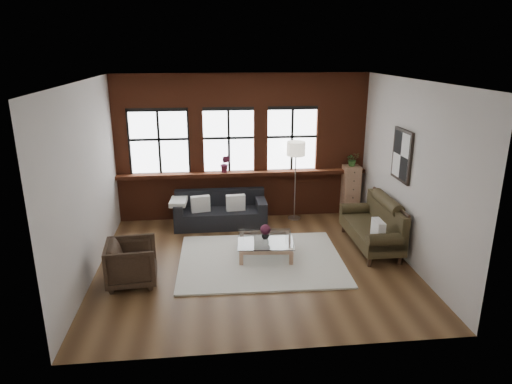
{
  "coord_description": "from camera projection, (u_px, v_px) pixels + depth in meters",
  "views": [
    {
      "loc": [
        -0.77,
        -7.4,
        3.7
      ],
      "look_at": [
        0.1,
        0.6,
        1.15
      ],
      "focal_mm": 32.0,
      "sensor_mm": 36.0,
      "label": 1
    }
  ],
  "objects": [
    {
      "name": "window_mid",
      "position": [
        229.0,
        141.0,
        9.97
      ],
      "size": [
        1.38,
        0.1,
        1.5
      ],
      "primitive_type": null,
      "color": "black",
      "rests_on": "brick_backwall"
    },
    {
      "name": "vintage_settee",
      "position": [
        371.0,
        223.0,
        8.72
      ],
      "size": [
        0.82,
        1.84,
        0.98
      ],
      "primitive_type": null,
      "color": "#342B18",
      "rests_on": "floor"
    },
    {
      "name": "armchair",
      "position": [
        132.0,
        263.0,
        7.41
      ],
      "size": [
        0.86,
        0.84,
        0.73
      ],
      "primitive_type": "imported",
      "rotation": [
        0.0,
        0.0,
        1.66
      ],
      "color": "black",
      "rests_on": "floor"
    },
    {
      "name": "wall_poster",
      "position": [
        402.0,
        155.0,
        8.22
      ],
      "size": [
        0.05,
        0.74,
        0.94
      ],
      "primitive_type": null,
      "color": "black",
      "rests_on": "wall_right"
    },
    {
      "name": "drawer_chest",
      "position": [
        350.0,
        191.0,
        10.37
      ],
      "size": [
        0.36,
        0.36,
        1.18
      ],
      "primitive_type": "cube",
      "color": "tan",
      "rests_on": "floor"
    },
    {
      "name": "window_left",
      "position": [
        159.0,
        143.0,
        9.82
      ],
      "size": [
        1.38,
        0.1,
        1.5
      ],
      "primitive_type": null,
      "color": "black",
      "rests_on": "brick_backwall"
    },
    {
      "name": "wall_back",
      "position": [
        242.0,
        147.0,
        10.1
      ],
      "size": [
        5.5,
        0.0,
        5.5
      ],
      "primitive_type": "plane",
      "rotation": [
        1.57,
        0.0,
        0.0
      ],
      "color": "beige",
      "rests_on": "ground"
    },
    {
      "name": "wall_front",
      "position": [
        276.0,
        235.0,
        5.36
      ],
      "size": [
        5.5,
        0.0,
        5.5
      ],
      "primitive_type": "plane",
      "rotation": [
        -1.57,
        0.0,
        0.0
      ],
      "color": "beige",
      "rests_on": "ground"
    },
    {
      "name": "floor_lamp",
      "position": [
        295.0,
        178.0,
        10.06
      ],
      "size": [
        0.4,
        0.4,
        1.92
      ],
      "primitive_type": null,
      "color": "#A5A5A8",
      "rests_on": "floor"
    },
    {
      "name": "wall_right",
      "position": [
        409.0,
        173.0,
        8.01
      ],
      "size": [
        0.0,
        5.0,
        5.0
      ],
      "primitive_type": "plane",
      "rotation": [
        1.57,
        0.0,
        -1.57
      ],
      "color": "beige",
      "rests_on": "ground"
    },
    {
      "name": "coffee_table",
      "position": [
        265.0,
        247.0,
        8.48
      ],
      "size": [
        1.09,
        1.09,
        0.34
      ],
      "primitive_type": null,
      "rotation": [
        0.0,
        0.0,
        -0.09
      ],
      "color": "tan",
      "rests_on": "shag_rug"
    },
    {
      "name": "pillow_settee",
      "position": [
        378.0,
        229.0,
        8.15
      ],
      "size": [
        0.14,
        0.38,
        0.34
      ],
      "primitive_type": "cube",
      "rotation": [
        0.0,
        0.0,
        -0.01
      ],
      "color": "white",
      "rests_on": "vintage_settee"
    },
    {
      "name": "pillow_b",
      "position": [
        236.0,
        203.0,
        9.73
      ],
      "size": [
        0.41,
        0.17,
        0.34
      ],
      "primitive_type": "cube",
      "rotation": [
        0.0,
        0.0,
        0.08
      ],
      "color": "white",
      "rests_on": "dark_sofa"
    },
    {
      "name": "floor",
      "position": [
        254.0,
        263.0,
        8.21
      ],
      "size": [
        5.5,
        5.5,
        0.0
      ],
      "primitive_type": "plane",
      "color": "#51351D",
      "rests_on": "ground"
    },
    {
      "name": "sill_ledge",
      "position": [
        243.0,
        173.0,
        10.12
      ],
      "size": [
        5.5,
        0.3,
        0.08
      ],
      "primitive_type": "cube",
      "color": "maroon",
      "rests_on": "brick_backwall"
    },
    {
      "name": "shag_rug",
      "position": [
        261.0,
        260.0,
        8.29
      ],
      "size": [
        3.0,
        2.39,
        0.03
      ],
      "primitive_type": "cube",
      "rotation": [
        0.0,
        0.0,
        -0.03
      ],
      "color": "silver",
      "rests_on": "floor"
    },
    {
      "name": "window_right",
      "position": [
        292.0,
        140.0,
        10.12
      ],
      "size": [
        1.38,
        0.1,
        1.5
      ],
      "primitive_type": null,
      "color": "black",
      "rests_on": "brick_backwall"
    },
    {
      "name": "pillow_a",
      "position": [
        200.0,
        204.0,
        9.65
      ],
      "size": [
        0.42,
        0.22,
        0.34
      ],
      "primitive_type": "cube",
      "rotation": [
        0.0,
        0.0,
        0.2
      ],
      "color": "white",
      "rests_on": "dark_sofa"
    },
    {
      "name": "dark_sofa",
      "position": [
        220.0,
        210.0,
        9.85
      ],
      "size": [
        1.96,
        0.79,
        0.71
      ],
      "primitive_type": null,
      "color": "black",
      "rests_on": "floor"
    },
    {
      "name": "flowers",
      "position": [
        265.0,
        230.0,
        8.37
      ],
      "size": [
        0.19,
        0.19,
        0.19
      ],
      "primitive_type": "sphere",
      "color": "#551D33",
      "rests_on": "vase"
    },
    {
      "name": "ceiling",
      "position": [
        254.0,
        81.0,
        7.24
      ],
      "size": [
        5.5,
        5.5,
        0.0
      ],
      "primitive_type": "plane",
      "rotation": [
        3.14,
        0.0,
        0.0
      ],
      "color": "white",
      "rests_on": "ground"
    },
    {
      "name": "vase",
      "position": [
        265.0,
        235.0,
        8.4
      ],
      "size": [
        0.16,
        0.16,
        0.15
      ],
      "primitive_type": "imported",
      "rotation": [
        0.0,
        0.0,
        -0.16
      ],
      "color": "#B2B2B2",
      "rests_on": "coffee_table"
    },
    {
      "name": "potted_plant_top",
      "position": [
        353.0,
        159.0,
        10.15
      ],
      "size": [
        0.29,
        0.25,
        0.31
      ],
      "primitive_type": "imported",
      "rotation": [
        0.0,
        0.0,
        0.03
      ],
      "color": "#2D5923",
      "rests_on": "drawer_chest"
    },
    {
      "name": "wall_left",
      "position": [
        87.0,
        182.0,
        7.44
      ],
      "size": [
        0.0,
        5.0,
        5.0
      ],
      "primitive_type": "plane",
      "rotation": [
        1.57,
        0.0,
        1.57
      ],
      "color": "beige",
      "rests_on": "ground"
    },
    {
      "name": "brick_backwall",
      "position": [
        243.0,
        148.0,
        10.04
      ],
      "size": [
        5.5,
        0.12,
        3.2
      ],
      "primitive_type": null,
      "color": "maroon",
      "rests_on": "floor"
    },
    {
      "name": "sill_plant",
      "position": [
        225.0,
        164.0,
        9.98
      ],
      "size": [
        0.26,
        0.24,
        0.39
      ],
      "primitive_type": "imported",
      "rotation": [
        0.0,
        0.0,
        -0.36
      ],
      "color": "#551D33",
      "rests_on": "sill_ledge"
    }
  ]
}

